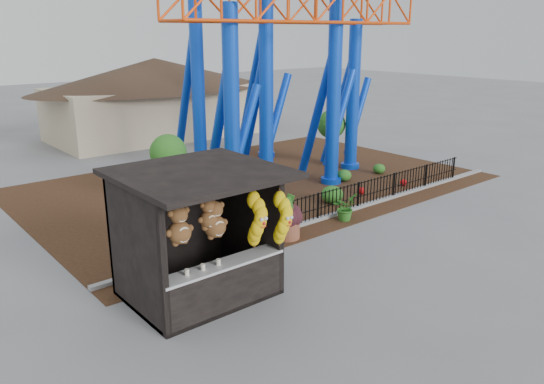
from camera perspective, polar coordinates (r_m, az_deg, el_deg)
ground at (r=14.00m, az=5.39°, el=-8.90°), size 120.00×120.00×0.00m
mulch_bed at (r=22.12m, az=-1.91°, el=0.96°), size 18.00×12.00×0.02m
curb at (r=18.59m, az=7.60°, el=-2.15°), size 18.00×0.18×0.12m
prize_booth at (r=12.31m, az=-7.40°, el=-4.91°), size 3.50×3.40×3.12m
picket_fence at (r=19.10m, az=9.50°, el=-0.33°), size 12.20×0.06×1.00m
roller_coaster at (r=22.16m, az=-0.07°, el=17.83°), size 11.00×6.37×10.82m
terracotta_planter at (r=16.20m, az=1.64°, el=-3.93°), size 0.97×0.97×0.64m
planter_foliage at (r=15.98m, az=1.66°, el=-1.78°), size 0.70×0.70×0.64m
potted_plant at (r=17.85m, az=7.83°, el=-1.64°), size 1.02×0.96×0.90m
landscaping at (r=20.20m, az=3.57°, el=0.29°), size 8.58×3.40×0.69m
pavilion at (r=32.64m, az=-12.39°, el=11.21°), size 15.00×15.00×4.80m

